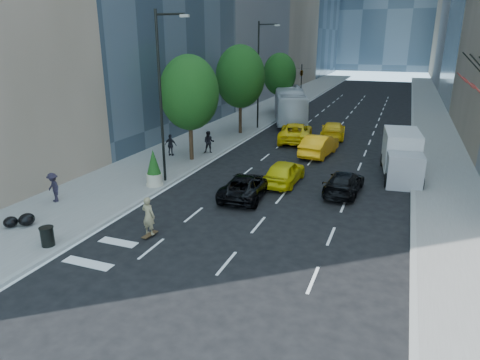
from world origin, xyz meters
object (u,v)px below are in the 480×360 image
at_px(black_sedan_mercedes, 344,183).
at_px(trash_can, 47,237).
at_px(skateboarder, 149,218).
at_px(box_truck, 402,155).
at_px(black_sedan_lincoln, 246,186).
at_px(city_bus, 290,104).
at_px(planter_shrub, 154,168).

distance_m(black_sedan_mercedes, trash_can, 15.83).
relative_size(skateboarder, box_truck, 0.29).
xyz_separation_m(black_sedan_mercedes, box_truck, (2.97, 4.63, 0.79)).
relative_size(black_sedan_lincoln, black_sedan_mercedes, 1.06).
bearing_deg(trash_can, box_truck, 49.64).
relative_size(black_sedan_lincoln, trash_can, 5.77).
height_order(black_sedan_lincoln, box_truck, box_truck).
bearing_deg(skateboarder, black_sedan_mercedes, -122.25).
bearing_deg(city_bus, planter_shrub, -112.04).
xyz_separation_m(black_sedan_lincoln, city_bus, (-3.89, 24.45, 1.08)).
relative_size(skateboarder, black_sedan_mercedes, 0.40).
bearing_deg(black_sedan_mercedes, city_bus, -64.25).
bearing_deg(box_truck, black_sedan_mercedes, -128.92).
distance_m(skateboarder, box_truck, 17.14).
distance_m(black_sedan_mercedes, planter_shrub, 11.24).
height_order(black_sedan_lincoln, black_sedan_mercedes, black_sedan_lincoln).
bearing_deg(black_sedan_lincoln, planter_shrub, 1.11).
height_order(skateboarder, black_sedan_lincoln, skateboarder).
distance_m(black_sedan_lincoln, black_sedan_mercedes, 5.72).
relative_size(black_sedan_lincoln, city_bus, 0.38).
bearing_deg(trash_can, skateboarder, 37.05).
relative_size(black_sedan_mercedes, city_bus, 0.36).
relative_size(black_sedan_mercedes, trash_can, 5.46).
bearing_deg(city_bus, black_sedan_lincoln, -98.86).
bearing_deg(city_bus, box_truck, -73.15).
bearing_deg(trash_can, city_bus, 86.92).
bearing_deg(box_truck, skateboarder, -133.47).
bearing_deg(planter_shrub, skateboarder, -60.26).
relative_size(trash_can, planter_shrub, 0.37).
relative_size(box_truck, trash_can, 7.49).
bearing_deg(box_truck, trash_can, -136.58).
bearing_deg(trash_can, planter_shrub, 90.00).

